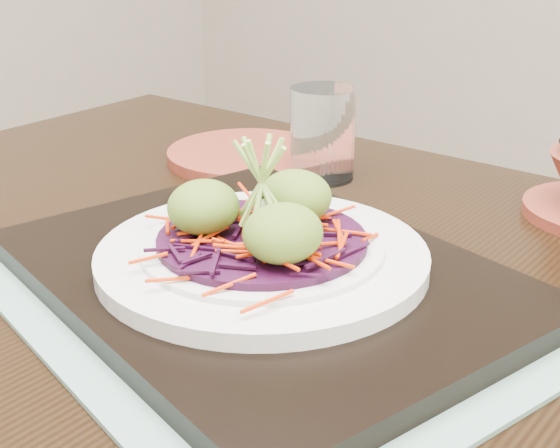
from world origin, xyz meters
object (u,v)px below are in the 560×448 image
Objects in this scene: white_plate at (262,255)px; terracotta_side_plate at (247,155)px; serving_tray at (262,275)px; water_glass at (323,134)px; dining_table at (296,395)px.

terracotta_side_plate is (-0.22, 0.22, -0.02)m from white_plate.
water_glass is at bearing 129.70° from serving_tray.
water_glass is at bearing 3.93° from terracotta_side_plate.
serving_tray is 3.93× the size of water_glass.
serving_tray is 1.54× the size of white_plate.
dining_table is 0.33m from terracotta_side_plate.
dining_table is at bearing -41.25° from terracotta_side_plate.
terracotta_side_plate is 0.11m from water_glass.
terracotta_side_plate is (-0.24, 0.21, 0.10)m from dining_table.
serving_tray is 0.02m from white_plate.
dining_table is at bearing 45.90° from serving_tray.
terracotta_side_plate is at bearing 134.22° from white_plate.
white_plate reaches higher than terracotta_side_plate.
terracotta_side_plate reaches higher than dining_table.
terracotta_side_plate is at bearing 137.16° from dining_table.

